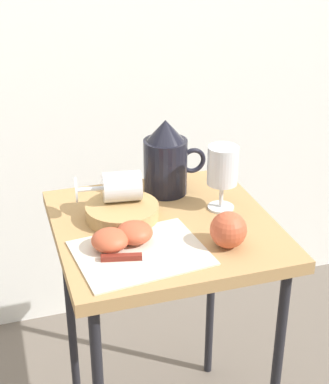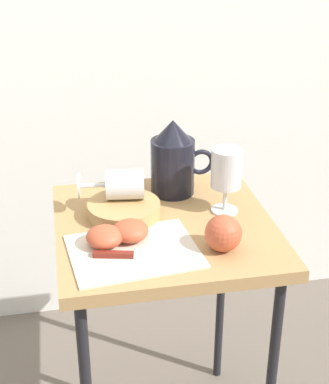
% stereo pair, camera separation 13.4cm
% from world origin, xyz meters
% --- Properties ---
extents(curtain_drape, '(2.40, 0.03, 1.96)m').
position_xyz_m(curtain_drape, '(0.00, 0.65, 0.98)').
color(curtain_drape, white).
rests_on(curtain_drape, ground_plane).
extents(table, '(0.50, 0.50, 0.69)m').
position_xyz_m(table, '(0.00, 0.00, 0.62)').
color(table, '#AD8451').
rests_on(table, ground_plane).
extents(linen_napkin, '(0.29, 0.24, 0.00)m').
position_xyz_m(linen_napkin, '(-0.09, -0.11, 0.69)').
color(linen_napkin, beige).
rests_on(linen_napkin, table).
extents(basket_tray, '(0.17, 0.17, 0.03)m').
position_xyz_m(basket_tray, '(-0.09, 0.05, 0.71)').
color(basket_tray, tan).
rests_on(basket_tray, table).
extents(pitcher, '(0.16, 0.11, 0.19)m').
position_xyz_m(pitcher, '(0.05, 0.16, 0.77)').
color(pitcher, black).
rests_on(pitcher, table).
extents(wine_glass_upright, '(0.07, 0.07, 0.16)m').
position_xyz_m(wine_glass_upright, '(0.15, 0.03, 0.79)').
color(wine_glass_upright, silver).
rests_on(wine_glass_upright, table).
extents(wine_glass_tipped_near, '(0.16, 0.08, 0.07)m').
position_xyz_m(wine_glass_tipped_near, '(-0.09, 0.08, 0.76)').
color(wine_glass_tipped_near, silver).
rests_on(wine_glass_tipped_near, basket_tray).
extents(apple_half_left, '(0.08, 0.08, 0.04)m').
position_xyz_m(apple_half_left, '(-0.15, -0.08, 0.71)').
color(apple_half_left, '#C15133').
rests_on(apple_half_left, linen_napkin).
extents(apple_half_right, '(0.08, 0.08, 0.04)m').
position_xyz_m(apple_half_right, '(-0.09, -0.07, 0.71)').
color(apple_half_right, '#C15133').
rests_on(apple_half_right, linen_napkin).
extents(apple_whole, '(0.08, 0.08, 0.08)m').
position_xyz_m(apple_whole, '(0.10, -0.14, 0.73)').
color(apple_whole, '#C15133').
rests_on(apple_whole, table).
extents(knife, '(0.22, 0.06, 0.01)m').
position_xyz_m(knife, '(-0.10, -0.14, 0.70)').
color(knife, silver).
rests_on(knife, linen_napkin).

